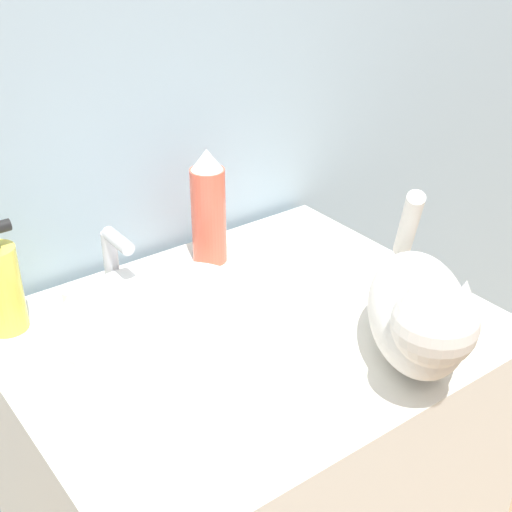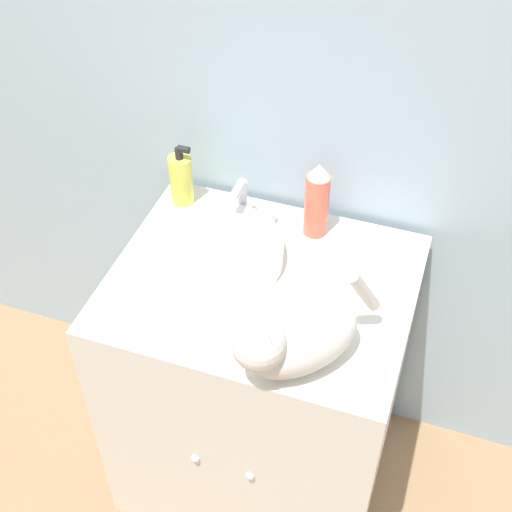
% 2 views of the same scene
% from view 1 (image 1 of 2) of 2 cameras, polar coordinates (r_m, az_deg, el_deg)
% --- Properties ---
extents(sink_basin, '(0.31, 0.31, 0.05)m').
position_cam_1_polar(sink_basin, '(1.04, -7.15, -5.85)').
color(sink_basin, white).
rests_on(sink_basin, vanity_cabinet).
extents(faucet, '(0.17, 0.09, 0.12)m').
position_cam_1_polar(faucet, '(1.15, -11.32, -1.05)').
color(faucet, silver).
rests_on(faucet, vanity_cabinet).
extents(cat, '(0.28, 0.32, 0.20)m').
position_cam_1_polar(cat, '(1.00, 13.05, -4.40)').
color(cat, silver).
rests_on(cat, vanity_cabinet).
extents(soap_bottle, '(0.06, 0.06, 0.17)m').
position_cam_1_polar(soap_bottle, '(1.11, -19.70, -2.35)').
color(soap_bottle, '#EADB4C').
rests_on(soap_bottle, vanity_cabinet).
extents(spray_bottle, '(0.06, 0.06, 0.21)m').
position_cam_1_polar(spray_bottle, '(1.22, -3.83, 3.85)').
color(spray_bottle, '#EF6047').
rests_on(spray_bottle, vanity_cabinet).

